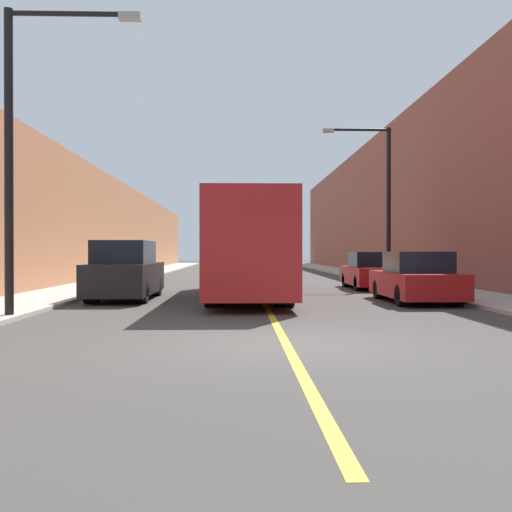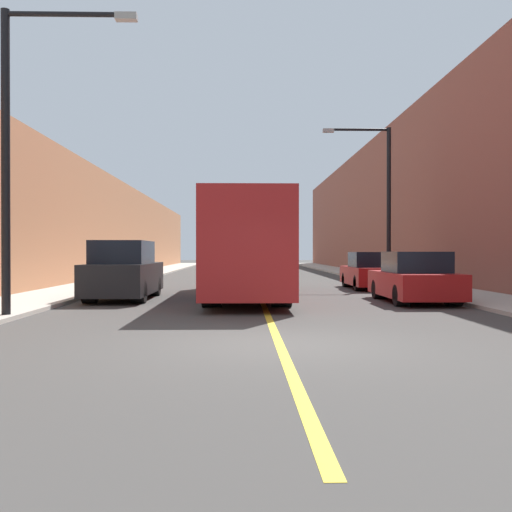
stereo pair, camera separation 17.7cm
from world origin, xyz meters
name	(u,v)px [view 2 (the right image)]	position (x,y,z in m)	size (l,w,h in m)	color
ground_plane	(279,344)	(0.00, 0.00, 0.00)	(200.00, 200.00, 0.00)	#3F3D3A
sidewalk_left	(145,274)	(-7.08, 30.00, 0.05)	(2.65, 72.00, 0.11)	#B2AA9E
sidewalk_right	(357,274)	(7.08, 30.00, 0.05)	(2.65, 72.00, 0.11)	#B2AA9E
building_row_left	(95,229)	(-10.40, 30.00, 3.06)	(4.00, 72.00, 6.13)	#B2724C
building_row_right	(406,205)	(10.40, 30.00, 4.68)	(4.00, 72.00, 9.37)	brown
road_center_line	(251,275)	(0.00, 30.00, 0.00)	(0.16, 72.00, 0.01)	gold
bus	(246,247)	(-0.49, 10.41, 1.72)	(2.49, 11.93, 3.20)	#AD1E1E
parked_suv_left	(124,272)	(-4.44, 9.47, 0.88)	(1.86, 4.97, 1.90)	black
car_right_near	(414,280)	(4.64, 8.14, 0.70)	(1.88, 4.47, 1.55)	maroon
car_right_mid	(371,272)	(4.72, 14.72, 0.69)	(1.84, 4.37, 1.54)	maroon
street_lamp_left	(20,137)	(-5.73, 3.88, 4.19)	(3.11, 0.24, 7.00)	black
street_lamp_right	(382,193)	(5.73, 17.05, 4.24)	(3.11, 0.24, 7.08)	black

